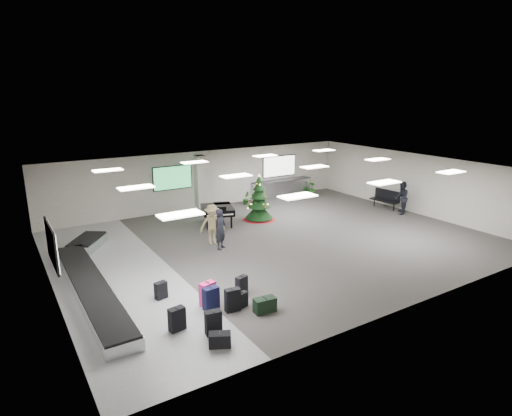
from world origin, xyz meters
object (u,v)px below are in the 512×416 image
grand_piano (218,210)px  potted_plant_right (312,189)px  service_counter (282,188)px  traveler_bench (402,198)px  potted_plant_left (246,198)px  bench (386,198)px  baggage_carousel (90,278)px  traveler_a (221,229)px  pink_suitcase (208,294)px  traveler_b (212,224)px  christmas_tree (259,204)px

grand_piano → potted_plant_right: 8.41m
service_counter → traveler_bench: traveler_bench is taller
potted_plant_left → potted_plant_right: (4.80, -0.17, 0.04)m
bench → potted_plant_left: bearing=137.3°
baggage_carousel → traveler_a: 5.46m
service_counter → potted_plant_right: 2.03m
service_counter → traveler_a: traveler_a is taller
pink_suitcase → grand_piano: grand_piano is taller
potted_plant_left → bench: bearing=-37.9°
service_counter → potted_plant_left: service_counter is taller
bench → potted_plant_right: 4.93m
traveler_a → traveler_b: 0.74m
baggage_carousel → traveler_bench: bearing=0.6°
service_counter → baggage_carousel: bearing=-152.3°
baggage_carousel → traveler_a: traveler_a is taller
grand_piano → potted_plant_left: (3.22, 2.69, -0.40)m
bench → potted_plant_right: (-1.45, 4.71, -0.17)m
grand_piano → traveler_bench: 9.88m
baggage_carousel → pink_suitcase: pink_suitcase is taller
pink_suitcase → bench: bench is taller
service_counter → potted_plant_right: (1.93, -0.62, -0.13)m
bench → potted_plant_right: size_ratio=2.04×
bench → pink_suitcase: bearing=-164.5°
pink_suitcase → potted_plant_right: (12.02, 9.67, 0.04)m
grand_piano → traveler_bench: size_ratio=1.28×
bench → potted_plant_left: size_ratio=2.23×
christmas_tree → bench: christmas_tree is taller
traveler_a → potted_plant_right: size_ratio=2.06×
service_counter → traveler_bench: (3.18, -6.55, 0.34)m
pink_suitcase → bench: size_ratio=0.46×
pink_suitcase → grand_piano: 8.21m
pink_suitcase → potted_plant_right: 15.43m
traveler_a → potted_plant_left: bearing=14.1°
christmas_tree → traveler_a: bearing=-142.9°
traveler_bench → potted_plant_right: traveler_bench is taller
christmas_tree → traveler_bench: bearing=-24.2°
traveler_a → potted_plant_right: traveler_a is taller
baggage_carousel → pink_suitcase: (2.74, -3.56, 0.16)m
pink_suitcase → traveler_bench: bearing=1.4°
service_counter → christmas_tree: christmas_tree is taller
baggage_carousel → potted_plant_left: size_ratio=12.81×
bench → potted_plant_left: 7.93m
grand_piano → service_counter: bearing=46.3°
service_counter → pink_suitcase: (-10.10, -10.29, -0.17)m
pink_suitcase → traveler_a: 4.95m
baggage_carousel → traveler_a: bearing=6.4°
potted_plant_left → potted_plant_right: 4.80m
pink_suitcase → grand_piano: bearing=46.4°
service_counter → grand_piano: bearing=-152.7°
pink_suitcase → traveler_bench: (13.28, 3.74, 0.51)m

